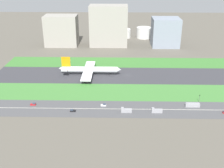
{
  "coord_description": "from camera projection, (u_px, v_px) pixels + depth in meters",
  "views": [
    {
      "loc": [
        -10.36,
        -269.54,
        108.57
      ],
      "look_at": [
        -15.65,
        -36.5,
        6.0
      ],
      "focal_mm": 44.42,
      "sensor_mm": 36.0,
      "label": 1
    }
  ],
  "objects": [
    {
      "name": "grass_median_north",
      "position": [
        127.0,
        62.0,
        327.66
      ],
      "size": [
        280.0,
        36.0,
        0.1
      ],
      "primitive_type": "cube",
      "color": "#3D7A33",
      "rests_on": "ground_plane"
    },
    {
      "name": "office_tower",
      "position": [
        165.0,
        32.0,
        385.49
      ],
      "size": [
        37.53,
        33.04,
        38.92
      ],
      "primitive_type": "cube",
      "color": "gray",
      "rests_on": "ground_plane"
    },
    {
      "name": "ground_plane",
      "position": [
        128.0,
        75.0,
        290.16
      ],
      "size": [
        800.0,
        800.0,
        0.0
      ],
      "primitive_type": "plane",
      "color": "#5B564C"
    },
    {
      "name": "truck_1",
      "position": [
        157.0,
        111.0,
        217.69
      ],
      "size": [
        8.4,
        2.5,
        4.0
      ],
      "rotation": [
        0.0,
        0.0,
        3.14
      ],
      "color": "#99999E",
      "rests_on": "highway"
    },
    {
      "name": "airliner",
      "position": [
        89.0,
        69.0,
        288.5
      ],
      "size": [
        65.0,
        56.0,
        19.7
      ],
      "color": "white",
      "rests_on": "runway"
    },
    {
      "name": "highway",
      "position": [
        130.0,
        109.0,
        223.34
      ],
      "size": [
        280.0,
        28.0,
        0.1
      ],
      "primitive_type": "cube",
      "color": "#4C4C4F",
      "rests_on": "ground_plane"
    },
    {
      "name": "bus_0",
      "position": [
        193.0,
        105.0,
        226.15
      ],
      "size": [
        11.6,
        2.5,
        3.5
      ],
      "color": "#99999E",
      "rests_on": "highway"
    },
    {
      "name": "highway_centerline",
      "position": [
        130.0,
        109.0,
        223.32
      ],
      "size": [
        266.0,
        0.5,
        0.01
      ],
      "primitive_type": "cube",
      "color": "silver",
      "rests_on": "highway"
    },
    {
      "name": "car_3",
      "position": [
        33.0,
        104.0,
        229.23
      ],
      "size": [
        4.4,
        1.8,
        2.0
      ],
      "color": "#B2191E",
      "rests_on": "highway"
    },
    {
      "name": "terminal_building",
      "position": [
        61.0,
        31.0,
        387.89
      ],
      "size": [
        44.8,
        29.17,
        42.0
      ],
      "primitive_type": "cube",
      "color": "#9E998E",
      "rests_on": "ground_plane"
    },
    {
      "name": "fuel_tank_centre",
      "position": [
        144.0,
        33.0,
        431.76
      ],
      "size": [
        22.87,
        22.87,
        16.3
      ],
      "primitive_type": "cylinder",
      "color": "silver",
      "rests_on": "ground_plane"
    },
    {
      "name": "hangar_building",
      "position": [
        109.0,
        26.0,
        383.73
      ],
      "size": [
        51.93,
        27.13,
        55.87
      ],
      "primitive_type": "cube",
      "color": "#9E998E",
      "rests_on": "ground_plane"
    },
    {
      "name": "traffic_light",
      "position": [
        199.0,
        98.0,
        232.31
      ],
      "size": [
        0.36,
        0.5,
        7.2
      ],
      "color": "#4C4C51",
      "rests_on": "highway"
    },
    {
      "name": "runway",
      "position": [
        128.0,
        75.0,
        290.14
      ],
      "size": [
        280.0,
        46.0,
        0.1
      ],
      "primitive_type": "cube",
      "color": "#38383D",
      "rests_on": "ground_plane"
    },
    {
      "name": "fuel_tank_east",
      "position": [
        165.0,
        32.0,
        430.94
      ],
      "size": [
        17.38,
        17.38,
        17.01
      ],
      "primitive_type": "cylinder",
      "color": "silver",
      "rests_on": "ground_plane"
    },
    {
      "name": "truck_0",
      "position": [
        126.0,
        110.0,
        218.19
      ],
      "size": [
        8.4,
        2.5,
        4.0
      ],
      "rotation": [
        0.0,
        0.0,
        3.14
      ],
      "color": "#99999E",
      "rests_on": "highway"
    },
    {
      "name": "car_1",
      "position": [
        73.0,
        111.0,
        219.37
      ],
      "size": [
        4.4,
        1.8,
        2.0
      ],
      "rotation": [
        0.0,
        0.0,
        3.14
      ],
      "color": "black",
      "rests_on": "highway"
    },
    {
      "name": "grass_median_south",
      "position": [
        129.0,
        92.0,
        252.63
      ],
      "size": [
        280.0,
        36.0,
        0.1
      ],
      "primitive_type": "cube",
      "color": "#427F38",
      "rests_on": "ground_plane"
    },
    {
      "name": "car_2",
      "position": [
        104.0,
        105.0,
        228.02
      ],
      "size": [
        4.4,
        1.8,
        2.0
      ],
      "color": "silver",
      "rests_on": "highway"
    },
    {
      "name": "fuel_tank_west",
      "position": [
        125.0,
        33.0,
        432.88
      ],
      "size": [
        16.15,
        16.15,
        13.72
      ],
      "primitive_type": "cylinder",
      "color": "silver",
      "rests_on": "ground_plane"
    }
  ]
}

